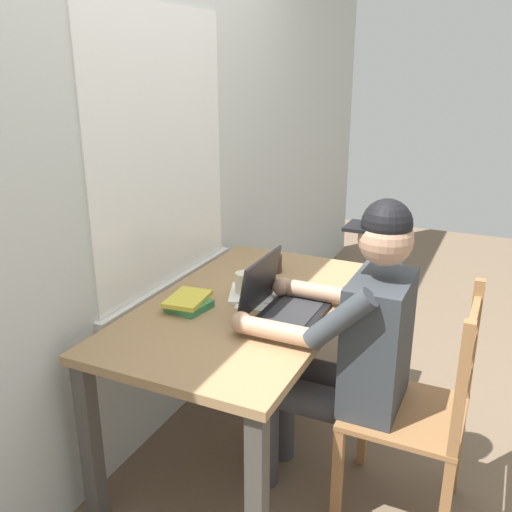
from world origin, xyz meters
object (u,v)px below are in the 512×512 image
object	(u,v)px
coffee_mug_dark	(274,263)
book_stack_main	(188,303)
wooden_chair	(421,412)
seated_person	(349,342)
computer_mouse	(308,287)
desk	(248,323)
coffee_mug_white	(244,284)
laptop	(279,302)

from	to	relation	value
coffee_mug_dark	book_stack_main	xyz separation A→B (m)	(-0.54, 0.15, -0.02)
wooden_chair	seated_person	bearing A→B (deg)	90.00
computer_mouse	coffee_mug_dark	bearing A→B (deg)	55.00
wooden_chair	book_stack_main	world-z (taller)	wooden_chair
seated_person	coffee_mug_dark	xyz separation A→B (m)	(0.47, 0.51, 0.08)
desk	wooden_chair	size ratio (longest dim) A/B	1.47
coffee_mug_dark	wooden_chair	bearing A→B (deg)	-120.61
coffee_mug_dark	book_stack_main	world-z (taller)	coffee_mug_dark
coffee_mug_white	book_stack_main	distance (m)	0.27
seated_person	wooden_chair	bearing A→B (deg)	-90.00
wooden_chair	computer_mouse	xyz separation A→B (m)	(0.31, 0.56, 0.28)
seated_person	wooden_chair	xyz separation A→B (m)	(-0.00, -0.28, -0.22)
book_stack_main	laptop	bearing A→B (deg)	-74.59
laptop	seated_person	bearing A→B (deg)	-94.80
seated_person	coffee_mug_white	distance (m)	0.54
laptop	coffee_mug_dark	size ratio (longest dim) A/B	2.93
wooden_chair	computer_mouse	world-z (taller)	wooden_chair
desk	coffee_mug_dark	size ratio (longest dim) A/B	12.02
desk	seated_person	distance (m)	0.47
laptop	coffee_mug_white	size ratio (longest dim) A/B	2.86
desk	computer_mouse	xyz separation A→B (m)	(0.22, -0.18, 0.11)
seated_person	computer_mouse	size ratio (longest dim) A/B	12.28
desk	laptop	world-z (taller)	laptop
laptop	coffee_mug_white	bearing A→B (deg)	58.97
seated_person	coffee_mug_dark	distance (m)	0.69
laptop	computer_mouse	xyz separation A→B (m)	(0.28, -0.02, -0.04)
wooden_chair	desk	bearing A→B (deg)	83.72
computer_mouse	coffee_mug_dark	xyz separation A→B (m)	(0.16, 0.23, 0.03)
wooden_chair	coffee_mug_white	world-z (taller)	wooden_chair
desk	coffee_mug_dark	distance (m)	0.41
laptop	book_stack_main	xyz separation A→B (m)	(-0.10, 0.35, -0.03)
desk	book_stack_main	distance (m)	0.27
wooden_chair	laptop	bearing A→B (deg)	87.51
coffee_mug_dark	desk	bearing A→B (deg)	-173.32
seated_person	book_stack_main	world-z (taller)	seated_person
laptop	computer_mouse	size ratio (longest dim) A/B	3.30
wooden_chair	coffee_mug_dark	world-z (taller)	wooden_chair
computer_mouse	wooden_chair	bearing A→B (deg)	-118.70
wooden_chair	computer_mouse	size ratio (longest dim) A/B	9.24
laptop	wooden_chair	bearing A→B (deg)	-92.49
desk	coffee_mug_white	distance (m)	0.17
laptop	desk	bearing A→B (deg)	70.88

